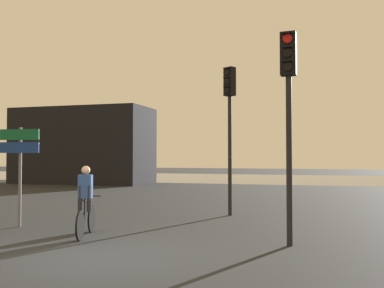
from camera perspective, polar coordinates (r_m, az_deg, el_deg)
The scene contains 7 objects.
ground_plane at distance 8.19m, azimuth -13.95°, elevation -14.57°, with size 120.00×120.00×0.00m, color black.
water_strip at distance 36.50m, azimuth 10.28°, elevation -4.56°, with size 80.00×16.00×0.01m, color slate.
distant_building at distance 30.60m, azimuth -14.33°, elevation -0.24°, with size 9.38×4.00×5.17m, color black.
traffic_light_center at distance 13.49m, azimuth 5.05°, elevation 4.20°, with size 0.39×0.41×4.64m.
traffic_light_near_right at distance 9.12m, azimuth 12.76°, elevation 6.15°, with size 0.34×0.35×4.42m.
direction_sign_post at distance 12.04m, azimuth -22.00°, elevation -1.75°, with size 1.09×0.18×2.60m.
cyclist at distance 10.16m, azimuth -14.00°, elevation -7.36°, with size 0.62×1.65×1.62m.
Camera 1 is at (4.05, -6.88, 1.83)m, focal length 40.00 mm.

